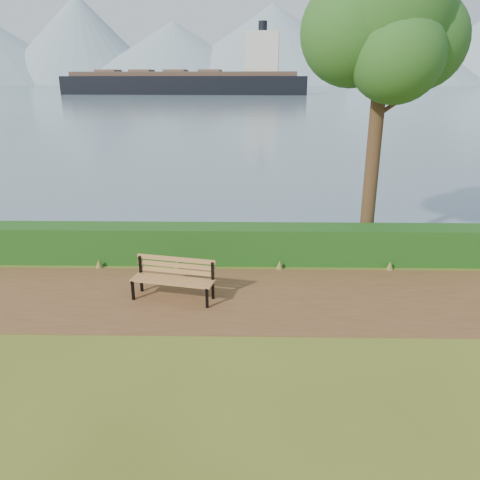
{
  "coord_description": "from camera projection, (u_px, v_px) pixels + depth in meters",
  "views": [
    {
      "loc": [
        0.76,
        -9.41,
        4.77
      ],
      "look_at": [
        0.57,
        1.2,
        1.1
      ],
      "focal_mm": 35.0,
      "sensor_mm": 36.0,
      "label": 1
    }
  ],
  "objects": [
    {
      "name": "hedge",
      "position": [
        220.0,
        244.0,
        12.75
      ],
      "size": [
        32.0,
        0.85,
        1.0
      ],
      "primitive_type": "cube",
      "color": "#124012",
      "rests_on": "ground"
    },
    {
      "name": "bench",
      "position": [
        174.0,
        276.0,
        10.58
      ],
      "size": [
        1.95,
        0.93,
        0.94
      ],
      "rotation": [
        0.0,
        0.0,
        -0.21
      ],
      "color": "black",
      "rests_on": "ground"
    },
    {
      "name": "path",
      "position": [
        215.0,
        298.0,
        10.74
      ],
      "size": [
        40.0,
        3.4,
        0.01
      ],
      "primitive_type": "cube",
      "color": "brown",
      "rests_on": "ground"
    },
    {
      "name": "ground",
      "position": [
        214.0,
        304.0,
        10.46
      ],
      "size": [
        140.0,
        140.0,
        0.0
      ],
      "primitive_type": "plane",
      "color": "#4E5C1A",
      "rests_on": "ground"
    },
    {
      "name": "water",
      "position": [
        248.0,
        88.0,
        256.1
      ],
      "size": [
        700.0,
        510.0,
        0.0
      ],
      "primitive_type": "cube",
      "color": "#42586B",
      "rests_on": "ground"
    },
    {
      "name": "cargo_ship",
      "position": [
        193.0,
        83.0,
        145.41
      ],
      "size": [
        76.4,
        17.92,
        22.98
      ],
      "rotation": [
        0.0,
        0.0,
        -0.08
      ],
      "color": "black",
      "rests_on": "ground"
    },
    {
      "name": "tree",
      "position": [
        385.0,
        25.0,
        11.49
      ],
      "size": [
        4.21,
        3.5,
        8.11
      ],
      "rotation": [
        0.0,
        0.0,
        -0.19
      ],
      "color": "#392317",
      "rests_on": "ground"
    },
    {
      "name": "mountains",
      "position": [
        237.0,
        49.0,
        385.17
      ],
      "size": [
        585.0,
        190.0,
        70.0
      ],
      "color": "gray",
      "rests_on": "ground"
    }
  ]
}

